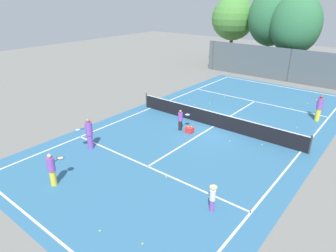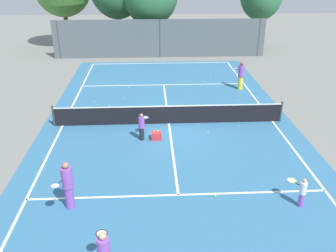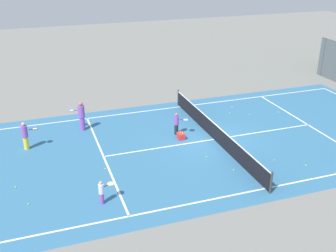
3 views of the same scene
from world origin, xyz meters
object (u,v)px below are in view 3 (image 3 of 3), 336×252
tennis_ball_7 (105,169)px  tennis_ball_11 (278,112)px  player_2 (177,123)px  tennis_ball_5 (234,170)px  tennis_ball_9 (250,115)px  tennis_ball_12 (16,187)px  player_1 (82,116)px  player_3 (102,192)px  tennis_ball_10 (274,160)px  tennis_ball_3 (28,204)px  player_4 (25,135)px  ball_crate (181,136)px  tennis_ball_8 (290,115)px  tennis_ball_4 (230,113)px  tennis_ball_2 (306,165)px  tennis_ball_0 (232,107)px  tennis_ball_6 (207,157)px

tennis_ball_7 → tennis_ball_11: bearing=106.7°
player_2 → tennis_ball_5: size_ratio=20.36×
tennis_ball_9 → tennis_ball_12: (4.25, -14.56, 0.00)m
tennis_ball_5 → player_1: bearing=-139.2°
player_3 → tennis_ball_10: size_ratio=16.81×
tennis_ball_3 → player_2: bearing=118.8°
player_4 → ball_crate: player_4 is taller
tennis_ball_5 → tennis_ball_3: bearing=-91.5°
tennis_ball_8 → tennis_ball_12: same height
player_1 → tennis_ball_3: (7.10, -3.35, -0.90)m
player_1 → player_2: (2.43, 5.14, -0.23)m
tennis_ball_4 → tennis_ball_8: same height
player_2 → tennis_ball_11: player_2 is taller
tennis_ball_4 → tennis_ball_8: (1.65, 3.57, 0.00)m
tennis_ball_3 → tennis_ball_7: 4.19m
tennis_ball_4 → player_2: bearing=-66.5°
tennis_ball_3 → tennis_ball_11: 17.07m
tennis_ball_2 → tennis_ball_4: (-7.65, -0.38, 0.00)m
tennis_ball_3 → tennis_ball_9: same height
tennis_ball_2 → tennis_ball_7: same height
tennis_ball_2 → tennis_ball_7: (-2.99, -9.64, 0.00)m
player_3 → tennis_ball_2: size_ratio=16.81×
tennis_ball_2 → tennis_ball_8: same height
ball_crate → tennis_ball_12: bearing=-75.4°
tennis_ball_3 → tennis_ball_9: (-5.87, 14.04, 0.00)m
player_2 → ball_crate: size_ratio=2.84×
player_2 → tennis_ball_3: size_ratio=20.36×
tennis_ball_4 → tennis_ball_12: same height
ball_crate → tennis_ball_2: 6.98m
tennis_ball_3 → tennis_ball_5: same height
player_3 → tennis_ball_2: (0.12, 10.31, -0.55)m
player_2 → player_4: size_ratio=0.84×
player_4 → tennis_ball_12: bearing=-9.1°
tennis_ball_12 → player_4: bearing=170.9°
player_3 → tennis_ball_7: size_ratio=16.81×
player_1 → tennis_ball_5: bearing=40.8°
player_1 → tennis_ball_4: bearing=87.1°
tennis_ball_0 → tennis_ball_4: same height
tennis_ball_10 → tennis_ball_6: bearing=-115.0°
tennis_ball_7 → tennis_ball_8: 13.18m
player_2 → player_3: player_2 is taller
tennis_ball_8 → tennis_ball_9: size_ratio=1.00×
tennis_ball_4 → tennis_ball_3: bearing=-63.0°
tennis_ball_4 → tennis_ball_6: 6.55m
player_4 → tennis_ball_7: (3.59, 3.60, -0.79)m
tennis_ball_9 → tennis_ball_10: 6.22m
tennis_ball_4 → tennis_ball_9: size_ratio=1.00×
player_4 → tennis_ball_8: size_ratio=24.11×
player_2 → tennis_ball_2: (5.70, 4.85, -0.67)m
tennis_ball_3 → player_3: bearing=73.2°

